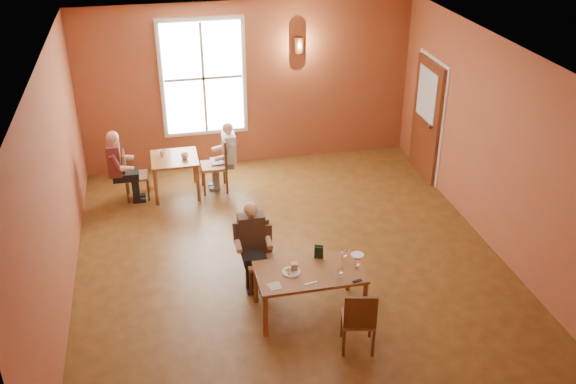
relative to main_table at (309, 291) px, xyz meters
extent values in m
cube|color=brown|center=(0.02, 1.11, -0.31)|extent=(6.00, 7.00, 0.01)
cube|color=brown|center=(0.02, 4.61, 1.19)|extent=(6.00, 0.04, 3.00)
cube|color=brown|center=(0.02, -2.39, 1.19)|extent=(6.00, 0.04, 3.00)
cube|color=brown|center=(-2.98, 1.11, 1.19)|extent=(0.04, 7.00, 3.00)
cube|color=brown|center=(3.02, 1.11, 1.19)|extent=(0.04, 7.00, 3.00)
cube|color=white|center=(0.02, 1.11, 2.69)|extent=(6.00, 7.00, 0.04)
cube|color=white|center=(-0.78, 4.56, 1.39)|extent=(1.36, 0.10, 1.96)
cube|color=maroon|center=(2.96, 3.41, 0.74)|extent=(0.12, 1.04, 2.10)
cylinder|color=brown|center=(0.92, 4.51, 1.89)|extent=(0.16, 0.16, 0.28)
cylinder|color=white|center=(-0.23, 0.02, 0.33)|extent=(0.25, 0.25, 0.03)
cube|color=tan|center=(-0.18, 0.05, 0.36)|extent=(0.09, 0.09, 0.10)
cube|color=black|center=(0.19, 0.26, 0.40)|extent=(0.12, 0.09, 0.18)
cube|color=silver|center=(-0.05, -0.24, 0.31)|extent=(0.18, 0.04, 0.00)
cube|color=silver|center=(-0.48, -0.21, 0.31)|extent=(0.17, 0.17, 0.01)
cylinder|color=white|center=(0.69, 0.21, 0.32)|extent=(0.20, 0.20, 0.01)
cube|color=black|center=(0.51, -0.33, 0.32)|extent=(0.12, 0.06, 0.01)
imported|color=silver|center=(-1.26, 3.51, 0.41)|extent=(0.15, 0.15, 0.09)
imported|color=white|center=(-1.62, 3.69, 0.41)|extent=(0.13, 0.13, 0.09)
camera|label=1|loc=(-1.67, -6.32, 4.93)|focal=40.00mm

